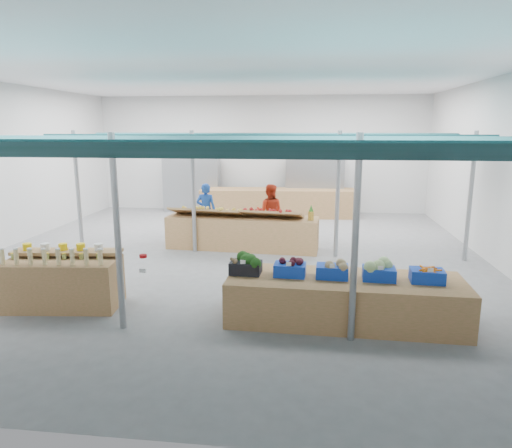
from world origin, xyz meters
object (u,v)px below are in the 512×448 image
(vendor_left, at_px, (206,210))
(vendor_right, at_px, (270,212))
(veg_counter, at_px, (344,300))
(fruit_counter, at_px, (243,233))
(bottle_shelf, at_px, (64,281))

(vendor_left, relative_size, vendor_right, 1.00)
(veg_counter, xyz_separation_m, fruit_counter, (-2.29, 4.29, 0.05))
(fruit_counter, height_order, vendor_right, vendor_right)
(veg_counter, relative_size, vendor_left, 2.41)
(bottle_shelf, height_order, vendor_right, vendor_right)
(vendor_left, bearing_deg, veg_counter, 126.62)
(veg_counter, relative_size, fruit_counter, 0.96)
(vendor_left, bearing_deg, vendor_right, -176.32)
(veg_counter, relative_size, vendor_right, 2.41)
(vendor_left, height_order, vendor_right, same)
(veg_counter, bearing_deg, vendor_left, 124.58)
(bottle_shelf, xyz_separation_m, vendor_left, (1.30, 5.32, 0.31))
(bottle_shelf, bearing_deg, vendor_right, 53.73)
(bottle_shelf, xyz_separation_m, veg_counter, (4.79, -0.06, -0.10))
(bottle_shelf, distance_m, veg_counter, 4.79)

